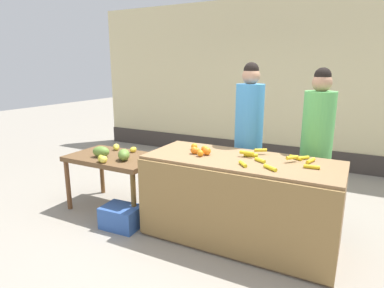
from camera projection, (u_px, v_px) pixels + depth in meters
ground_plane at (206, 230)px, 3.75m from camera, size 24.00×24.00×0.00m
market_wall_back at (279, 84)px, 6.13m from camera, size 8.03×0.23×3.09m
fruit_stall_counter at (239, 200)px, 3.45m from camera, size 2.01×0.85×0.92m
side_table_wooden at (115, 162)px, 4.19m from camera, size 1.17×0.73×0.72m
banana_bunch_pile at (276, 159)px, 3.25m from camera, size 0.81×0.62×0.07m
orange_pile at (200, 150)px, 3.54m from camera, size 0.31×0.30×0.09m
mango_papaya_pile at (113, 153)px, 4.06m from camera, size 0.60×0.66×0.14m
vendor_woman_blue_shirt at (248, 140)px, 3.98m from camera, size 0.34×0.34×1.90m
vendor_woman_green_shirt at (316, 150)px, 3.64m from camera, size 0.34×0.34×1.84m
produce_crate at (121, 217)px, 3.78m from camera, size 0.46×0.34×0.26m
produce_sack at (199, 182)px, 4.57m from camera, size 0.31×0.37×0.51m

